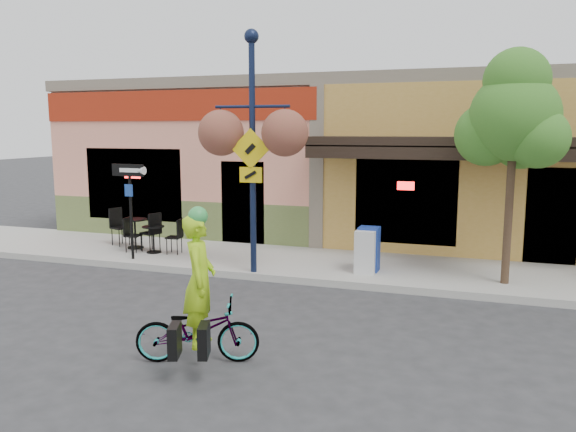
# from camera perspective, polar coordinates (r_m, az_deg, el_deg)

# --- Properties ---
(ground) EXTENTS (90.00, 90.00, 0.00)m
(ground) POSITION_cam_1_polar(r_m,az_deg,el_deg) (10.87, 3.15, -7.90)
(ground) COLOR #2D2D30
(ground) RESTS_ON ground
(sidewalk) EXTENTS (24.00, 3.00, 0.15)m
(sidewalk) POSITION_cam_1_polar(r_m,az_deg,el_deg) (12.73, 5.52, -5.10)
(sidewalk) COLOR #9E9B93
(sidewalk) RESTS_ON ground
(curb) EXTENTS (24.00, 0.12, 0.15)m
(curb) POSITION_cam_1_polar(r_m,az_deg,el_deg) (11.36, 3.88, -6.77)
(curb) COLOR #A8A59E
(curb) RESTS_ON ground
(building) EXTENTS (18.20, 8.20, 4.50)m
(building) POSITION_cam_1_polar(r_m,az_deg,el_deg) (17.79, 9.59, 5.85)
(building) COLOR #E98E73
(building) RESTS_ON ground
(bicycle) EXTENTS (1.76, 1.09, 0.88)m
(bicycle) POSITION_cam_1_polar(r_m,az_deg,el_deg) (7.80, -9.19, -11.41)
(bicycle) COLOR maroon
(bicycle) RESTS_ON ground
(cyclist_rider) EXTENTS (0.61, 0.75, 1.77)m
(cyclist_rider) POSITION_cam_1_polar(r_m,az_deg,el_deg) (7.64, -8.94, -8.32)
(cyclist_rider) COLOR #A0D616
(cyclist_rider) RESTS_ON ground
(lamp_post) EXTENTS (1.61, 0.72, 4.95)m
(lamp_post) POSITION_cam_1_polar(r_m,az_deg,el_deg) (11.55, -3.62, 6.33)
(lamp_post) COLOR #111A36
(lamp_post) RESTS_ON sidewalk
(one_way_sign) EXTENTS (0.85, 0.22, 2.20)m
(one_way_sign) POSITION_cam_1_polar(r_m,az_deg,el_deg) (13.34, -15.65, 0.40)
(one_way_sign) COLOR black
(one_way_sign) RESTS_ON sidewalk
(cafe_set_left) EXTENTS (1.49, 0.86, 0.85)m
(cafe_set_left) POSITION_cam_1_polar(r_m,az_deg,el_deg) (13.99, -13.51, -1.93)
(cafe_set_left) COLOR black
(cafe_set_left) RESTS_ON sidewalk
(cafe_set_right) EXTENTS (1.80, 1.31, 0.98)m
(cafe_set_right) POSITION_cam_1_polar(r_m,az_deg,el_deg) (14.64, -15.28, -1.29)
(cafe_set_right) COLOR black
(cafe_set_right) RESTS_ON sidewalk
(newspaper_box_blue) EXTENTS (0.43, 0.39, 0.94)m
(newspaper_box_blue) POSITION_cam_1_polar(r_m,az_deg,el_deg) (11.99, 8.21, -3.33)
(newspaper_box_blue) COLOR navy
(newspaper_box_blue) RESTS_ON sidewalk
(newspaper_box_grey) EXTENTS (0.42, 0.38, 0.90)m
(newspaper_box_grey) POSITION_cam_1_polar(r_m,az_deg,el_deg) (11.81, 7.88, -3.63)
(newspaper_box_grey) COLOR silver
(newspaper_box_grey) RESTS_ON sidewalk
(street_tree) EXTENTS (2.02, 2.02, 4.52)m
(street_tree) POSITION_cam_1_polar(r_m,az_deg,el_deg) (11.46, 21.75, 4.63)
(street_tree) COLOR #3D7A26
(street_tree) RESTS_ON sidewalk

